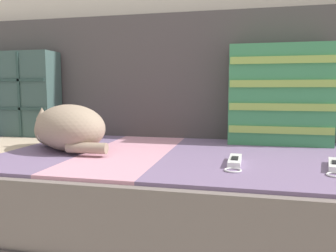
{
  "coord_description": "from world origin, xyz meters",
  "views": [
    {
      "loc": [
        0.39,
        -1.07,
        0.58
      ],
      "look_at": [
        0.15,
        0.02,
        0.46
      ],
      "focal_mm": 35.0,
      "sensor_mm": 36.0,
      "label": 1
    }
  ],
  "objects_px": {
    "couch": "(134,195)",
    "sleeping_cat": "(66,128)",
    "game_remote_far": "(336,166)",
    "game_remote_near": "(235,162)",
    "throw_pillow_striped": "(279,95)",
    "throw_pillow_quilted": "(15,94)"
  },
  "relations": [
    {
      "from": "throw_pillow_striped",
      "to": "couch",
      "type": "bearing_deg",
      "value": -156.22
    },
    {
      "from": "couch",
      "to": "sleeping_cat",
      "type": "bearing_deg",
      "value": -163.56
    },
    {
      "from": "couch",
      "to": "game_remote_near",
      "type": "distance_m",
      "value": 0.46
    },
    {
      "from": "throw_pillow_striped",
      "to": "sleeping_cat",
      "type": "relative_size",
      "value": 1.07
    },
    {
      "from": "sleeping_cat",
      "to": "throw_pillow_striped",
      "type": "bearing_deg",
      "value": 21.64
    },
    {
      "from": "couch",
      "to": "game_remote_far",
      "type": "bearing_deg",
      "value": -14.43
    },
    {
      "from": "game_remote_near",
      "to": "game_remote_far",
      "type": "xyz_separation_m",
      "value": [
        0.28,
        0.01,
        0.0
      ]
    },
    {
      "from": "sleeping_cat",
      "to": "game_remote_near",
      "type": "height_order",
      "value": "sleeping_cat"
    },
    {
      "from": "sleeping_cat",
      "to": "game_remote_far",
      "type": "bearing_deg",
      "value": -6.38
    },
    {
      "from": "throw_pillow_quilted",
      "to": "game_remote_near",
      "type": "distance_m",
      "value": 1.16
    },
    {
      "from": "throw_pillow_quilted",
      "to": "game_remote_near",
      "type": "xyz_separation_m",
      "value": [
        1.06,
        -0.42,
        -0.19
      ]
    },
    {
      "from": "throw_pillow_quilted",
      "to": "sleeping_cat",
      "type": "xyz_separation_m",
      "value": [
        0.45,
        -0.31,
        -0.12
      ]
    },
    {
      "from": "throw_pillow_striped",
      "to": "game_remote_far",
      "type": "distance_m",
      "value": 0.47
    },
    {
      "from": "sleeping_cat",
      "to": "game_remote_near",
      "type": "xyz_separation_m",
      "value": [
        0.62,
        -0.11,
        -0.07
      ]
    },
    {
      "from": "throw_pillow_striped",
      "to": "game_remote_far",
      "type": "relative_size",
      "value": 2.07
    },
    {
      "from": "throw_pillow_striped",
      "to": "game_remote_near",
      "type": "height_order",
      "value": "throw_pillow_striped"
    },
    {
      "from": "sleeping_cat",
      "to": "game_remote_far",
      "type": "xyz_separation_m",
      "value": [
        0.9,
        -0.1,
        -0.07
      ]
    },
    {
      "from": "throw_pillow_striped",
      "to": "game_remote_far",
      "type": "bearing_deg",
      "value": -74.37
    },
    {
      "from": "sleeping_cat",
      "to": "game_remote_far",
      "type": "distance_m",
      "value": 0.91
    },
    {
      "from": "couch",
      "to": "sleeping_cat",
      "type": "distance_m",
      "value": 0.36
    },
    {
      "from": "throw_pillow_striped",
      "to": "game_remote_near",
      "type": "relative_size",
      "value": 2.13
    },
    {
      "from": "throw_pillow_quilted",
      "to": "game_remote_far",
      "type": "relative_size",
      "value": 2.19
    }
  ]
}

